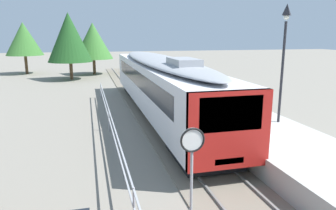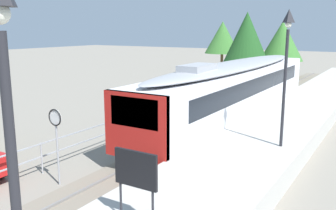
# 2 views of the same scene
# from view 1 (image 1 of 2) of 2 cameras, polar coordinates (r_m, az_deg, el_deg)

# --- Properties ---
(ground_plane) EXTENTS (160.00, 160.00, 0.00)m
(ground_plane) POSITION_cam_1_polar(r_m,az_deg,el_deg) (17.82, -9.83, -3.62)
(ground_plane) COLOR gray
(track_rails) EXTENTS (3.20, 60.00, 0.14)m
(track_rails) POSITION_cam_1_polar(r_m,az_deg,el_deg) (18.27, -0.41, -2.92)
(track_rails) COLOR slate
(track_rails) RESTS_ON ground
(commuter_train) EXTENTS (2.82, 20.14, 3.74)m
(commuter_train) POSITION_cam_1_polar(r_m,az_deg,el_deg) (19.28, -1.52, 4.32)
(commuter_train) COLOR silver
(commuter_train) RESTS_ON track_rails
(station_platform) EXTENTS (3.90, 60.00, 0.90)m
(station_platform) POSITION_cam_1_polar(r_m,az_deg,el_deg) (19.18, 9.05, -1.04)
(station_platform) COLOR #B7B5AD
(station_platform) RESTS_ON ground
(platform_lamp_mid_platform) EXTENTS (0.34, 0.34, 5.35)m
(platform_lamp_mid_platform) POSITION_cam_1_polar(r_m,az_deg,el_deg) (15.26, 20.34, 10.72)
(platform_lamp_mid_platform) COLOR #232328
(platform_lamp_mid_platform) RESTS_ON station_platform
(speed_limit_sign) EXTENTS (0.61, 0.10, 2.81)m
(speed_limit_sign) POSITION_cam_1_polar(r_m,az_deg,el_deg) (7.60, 4.40, -9.00)
(speed_limit_sign) COLOR #9EA0A5
(speed_limit_sign) RESTS_ON ground
(carpark_fence) EXTENTS (0.06, 36.06, 1.25)m
(carpark_fence) POSITION_cam_1_polar(r_m,az_deg,el_deg) (8.19, -6.19, -16.77)
(carpark_fence) COLOR #9EA0A5
(carpark_fence) RESTS_ON ground
(tree_behind_carpark) EXTENTS (4.56, 4.56, 6.50)m
(tree_behind_carpark) POSITION_cam_1_polar(r_m,az_deg,el_deg) (44.47, -24.65, 10.82)
(tree_behind_carpark) COLOR brown
(tree_behind_carpark) RESTS_ON ground
(tree_behind_station_far) EXTENTS (4.82, 4.82, 6.42)m
(tree_behind_station_far) POSITION_cam_1_polar(r_m,az_deg,el_deg) (41.17, -13.42, 11.22)
(tree_behind_station_far) COLOR brown
(tree_behind_station_far) RESTS_ON ground
(tree_distant_left) EXTENTS (4.82, 4.82, 7.32)m
(tree_distant_left) POSITION_cam_1_polar(r_m,az_deg,el_deg) (36.86, -17.48, 11.60)
(tree_distant_left) COLOR brown
(tree_distant_left) RESTS_ON ground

